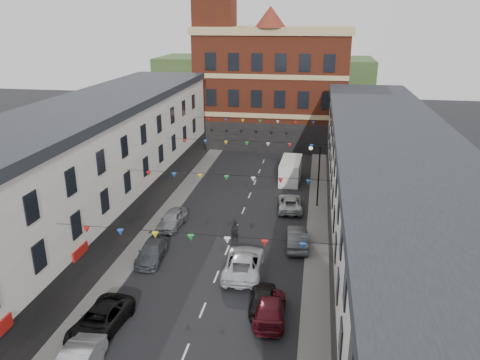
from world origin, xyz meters
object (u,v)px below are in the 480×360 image
Objects in this scene: car_right_e at (297,238)px; car_left_c at (100,320)px; car_right_f at (290,203)px; car_right_d at (263,298)px; white_van at (291,170)px; pedestrian at (235,231)px; moving_car at (244,263)px; car_left_e at (172,219)px; car_right_c at (270,308)px; street_lamp at (316,168)px; car_left_d at (152,251)px.

car_left_c is at bearing 45.18° from car_right_e.
car_right_e is 0.94× the size of car_right_f.
car_left_c is 9.74m from car_right_d.
white_van is 16.08m from pedestrian.
car_right_d is at bearing 112.38° from moving_car.
car_left_c is at bearing -85.23° from car_left_e.
moving_car reaches higher than car_right_c.
car_left_e is 0.89× the size of car_right_f.
car_left_e is at bearing 171.73° from pedestrian.
car_right_d is 8.80m from car_right_e.
street_lamp is 1.35× the size of car_left_d.
pedestrian is (-1.45, 4.62, 0.14)m from moving_car.
car_left_e is at bearing 24.10° from car_right_f.
car_left_e reaches higher than car_right_d.
white_van reaches higher than car_right_c.
car_right_c is at bearing 22.06° from car_left_c.
moving_car is (-2.37, 4.92, 0.11)m from car_right_c.
moving_car reaches higher than car_right_f.
moving_car is (-2.47, -12.15, 0.13)m from car_right_f.
white_van is (-2.75, 7.22, -2.70)m from street_lamp.
white_van is at bearing -97.97° from moving_car.
car_left_e reaches higher than car_left_c.
car_left_d is (-11.82, -12.31, -3.26)m from street_lamp.
white_van is at bearing 77.24° from car_left_c.
car_left_d is 14.83m from car_right_f.
car_right_f is (9.77, 5.56, -0.06)m from car_left_e.
car_left_c is 8.59m from car_left_d.
car_right_c is at bearing -97.52° from street_lamp.
car_right_c is at bearing 113.36° from moving_car.
pedestrian is (5.85, -1.96, 0.21)m from car_left_e.
car_right_e is (10.65, 12.43, 0.04)m from car_left_c.
car_right_f is 2.55× the size of pedestrian.
car_left_e reaches higher than car_left_d.
moving_car is (-1.85, 4.01, 0.12)m from car_right_d.
car_right_c is (9.67, -11.51, -0.04)m from car_left_e.
car_left_e is at bearing -14.47° from car_right_e.
car_right_c is 5.46m from moving_car.
car_right_c is at bearing -35.54° from car_left_d.
car_right_c is (9.50, 2.87, -0.02)m from car_left_c.
car_right_e is at bearing -6.16° from car_left_e.
street_lamp is 1.06× the size of moving_car.
car_left_c is 16.36m from car_right_e.
street_lamp is at bearing 65.61° from car_left_c.
car_right_e is at bearing -99.96° from car_right_c.
car_left_c reaches higher than car_left_d.
white_van is (-1.52, 15.70, 0.48)m from car_right_e.
car_left_c is at bearing 13.73° from car_right_c.
street_lamp is at bearing -100.63° from car_right_c.
car_left_d is at bearing 94.80° from car_left_c.
car_right_e reaches higher than car_left_e.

